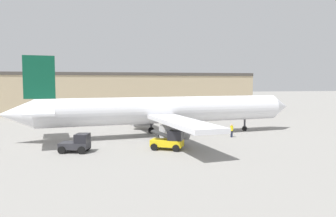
{
  "coord_description": "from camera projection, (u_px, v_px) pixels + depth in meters",
  "views": [
    {
      "loc": [
        -9.74,
        -44.06,
        7.33
      ],
      "look_at": [
        0.0,
        0.0,
        3.74
      ],
      "focal_mm": 35.0,
      "sensor_mm": 36.0,
      "label": 1
    }
  ],
  "objects": [
    {
      "name": "ground_plane",
      "position": [
        168.0,
        135.0,
        45.56
      ],
      "size": [
        400.0,
        400.0,
        0.0
      ],
      "primitive_type": "plane",
      "color": "gray"
    },
    {
      "name": "terminal_building",
      "position": [
        121.0,
        93.0,
        81.15
      ],
      "size": [
        64.64,
        13.28,
        9.65
      ],
      "color": "tan",
      "rests_on": "ground_plane"
    },
    {
      "name": "airplane",
      "position": [
        162.0,
        111.0,
        44.97
      ],
      "size": [
        41.42,
        33.41,
        10.56
      ],
      "rotation": [
        0.0,
        0.0,
        0.13
      ],
      "color": "white",
      "rests_on": "ground_plane"
    },
    {
      "name": "ground_crew_worker",
      "position": [
        232.0,
        130.0,
        43.83
      ],
      "size": [
        0.39,
        0.39,
        1.79
      ],
      "rotation": [
        0.0,
        0.0,
        2.41
      ],
      "color": "#1E2338",
      "rests_on": "ground_plane"
    },
    {
      "name": "baggage_tug",
      "position": [
        77.0,
        143.0,
        34.45
      ],
      "size": [
        3.37,
        2.87,
        1.96
      ],
      "rotation": [
        0.0,
        0.0,
        -0.27
      ],
      "color": "#2D2D33",
      "rests_on": "ground_plane"
    },
    {
      "name": "belt_loader_truck",
      "position": [
        169.0,
        140.0,
        35.66
      ],
      "size": [
        3.85,
        3.19,
        2.12
      ],
      "rotation": [
        0.0,
        0.0,
        -0.48
      ],
      "color": "yellow",
      "rests_on": "ground_plane"
    }
  ]
}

